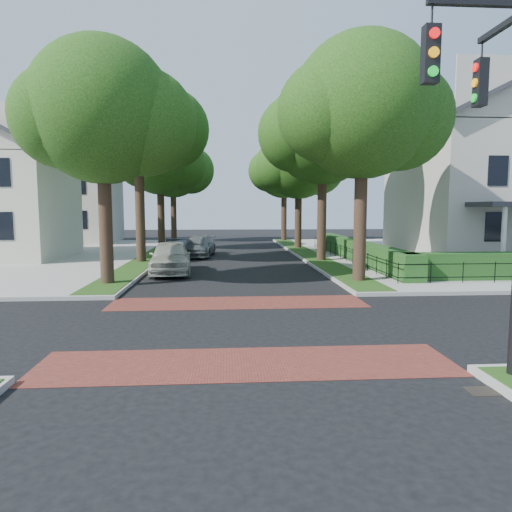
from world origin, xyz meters
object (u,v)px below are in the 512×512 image
at_px(parked_car_middle, 177,249).
at_px(parked_car_front, 170,257).
at_px(traffic_signal, 511,135).
at_px(parked_car_rear, 199,246).

bearing_deg(parked_car_middle, parked_car_front, -84.27).
bearing_deg(traffic_signal, parked_car_front, 118.24).
distance_m(traffic_signal, parked_car_middle, 23.80).
relative_size(parked_car_middle, parked_car_rear, 0.83).
relative_size(parked_car_front, parked_car_rear, 1.02).
bearing_deg(traffic_signal, parked_car_rear, 106.91).
distance_m(parked_car_front, parked_car_rear, 8.54).
bearing_deg(parked_car_rear, traffic_signal, -67.43).
height_order(parked_car_middle, parked_car_rear, parked_car_rear).
bearing_deg(traffic_signal, parked_car_middle, 111.21).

